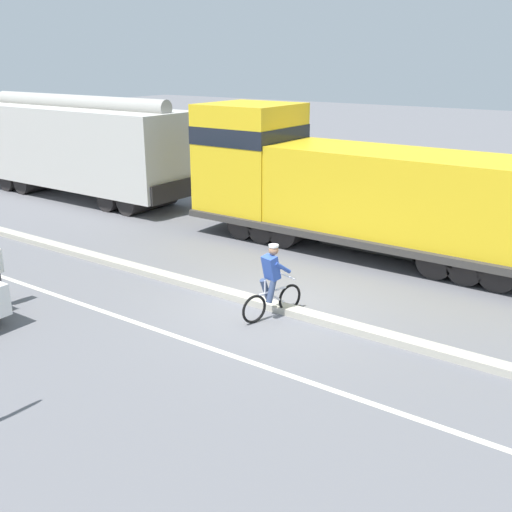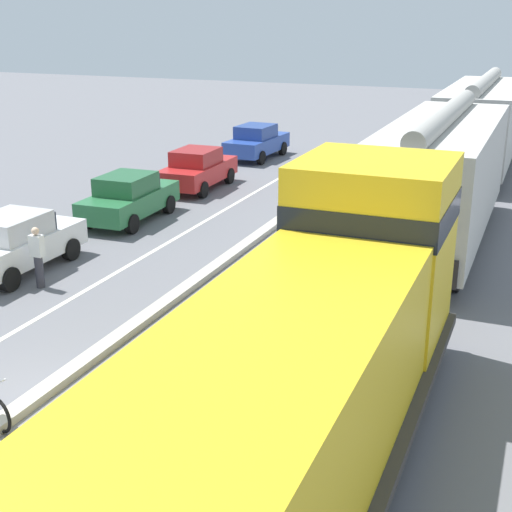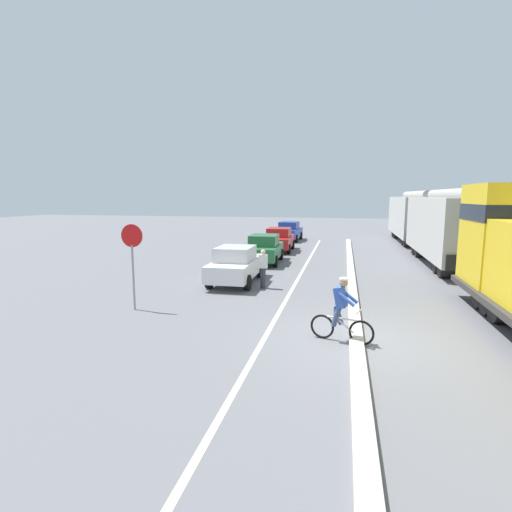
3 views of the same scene
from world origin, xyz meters
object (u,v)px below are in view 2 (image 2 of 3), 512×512
Objects in this scene: hopper_car_middle at (481,124)px; parked_car_green at (129,198)px; hopper_car_lead at (440,177)px; parked_car_white at (15,243)px; pedestrian_by_cars at (38,256)px; locomotive at (313,359)px; parked_car_red at (198,169)px; parked_car_blue at (257,142)px.

parked_car_green is at bearing -127.59° from hopper_car_middle.
hopper_car_lead reaches higher than parked_car_white.
parked_car_white is 0.99× the size of parked_car_green.
pedestrian_by_cars is (-8.84, -7.64, -1.23)m from hopper_car_lead.
parked_car_red is (-9.98, 15.78, -0.98)m from locomotive.
parked_car_green is at bearing 88.08° from parked_car_white.
hopper_car_middle is 21.15m from parked_car_white.
pedestrian_by_cars is at bearing -28.92° from parked_car_white.
hopper_car_middle is 12.84m from parked_car_red.
parked_car_blue is (-10.20, 22.52, -0.98)m from locomotive.
parked_car_blue is (-0.22, 6.74, 0.00)m from parked_car_red.
parked_car_red is at bearing 89.53° from parked_car_green.
locomotive is at bearing -65.64° from parked_car_blue.
hopper_car_middle is 2.49× the size of parked_car_green.
locomotive reaches higher than hopper_car_lead.
parked_car_blue is (-0.17, 11.78, 0.00)m from parked_car_green.
parked_car_blue is (0.01, 17.25, 0.00)m from parked_car_white.
locomotive is 2.72× the size of parked_car_blue.
locomotive is 12.16m from hopper_car_lead.
parked_car_white and parked_car_blue have the same top height.
hopper_car_middle is at bearing 90.00° from hopper_car_lead.
hopper_car_middle is 10.35m from parked_car_blue.
parked_car_blue is at bearing -173.10° from hopper_car_middle.
hopper_car_lead reaches higher than parked_car_green.
hopper_car_middle reaches higher than parked_car_blue.
parked_car_blue is at bearing 134.53° from hopper_car_lead.
parked_car_green is 11.79m from parked_car_blue.
parked_car_white is at bearing 152.68° from locomotive.
locomotive is 18.70m from parked_car_red.
locomotive is 1.10× the size of hopper_car_lead.
locomotive is at bearing -57.69° from parked_car_red.
parked_car_red is (-9.98, 3.63, -1.26)m from hopper_car_lead.
parked_car_green and pedestrian_by_cars have the same top height.
hopper_car_lead is at bearing -90.00° from hopper_car_middle.
parked_car_red is at bearing -141.38° from hopper_car_middle.
hopper_car_lead is 2.49× the size of parked_car_green.
parked_car_white and pedestrian_by_cars have the same top height.
parked_car_green is (-10.02, -13.02, -1.26)m from hopper_car_middle.
locomotive reaches higher than hopper_car_middle.
hopper_car_middle is 21.21m from pedestrian_by_cars.
parked_car_red and parked_car_blue have the same top height.
hopper_car_middle is 6.54× the size of pedestrian_by_cars.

